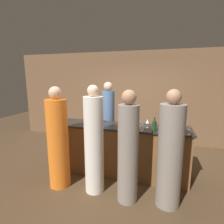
{
  "coord_description": "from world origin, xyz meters",
  "views": [
    {
      "loc": [
        0.76,
        -3.34,
        1.98
      ],
      "look_at": [
        -0.19,
        0.1,
        1.3
      ],
      "focal_mm": 28.0,
      "sensor_mm": 36.0,
      "label": 1
    }
  ],
  "objects_px": {
    "guest_2": "(94,144)",
    "wine_bottle_0": "(132,119)",
    "guest_0": "(128,151)",
    "wine_bottle_2": "(178,125)",
    "wine_bottle_1": "(154,126)",
    "ice_bucket": "(98,119)",
    "guest_3": "(58,142)",
    "guest_1": "(170,154)",
    "bartender": "(108,122)"
  },
  "relations": [
    {
      "from": "bartender",
      "to": "guest_2",
      "type": "relative_size",
      "value": 1.01
    },
    {
      "from": "guest_0",
      "to": "bartender",
      "type": "bearing_deg",
      "value": 116.92
    },
    {
      "from": "guest_0",
      "to": "wine_bottle_0",
      "type": "height_order",
      "value": "guest_0"
    },
    {
      "from": "guest_0",
      "to": "guest_1",
      "type": "bearing_deg",
      "value": 6.31
    },
    {
      "from": "wine_bottle_0",
      "to": "ice_bucket",
      "type": "xyz_separation_m",
      "value": [
        -0.74,
        -0.09,
        -0.02
      ]
    },
    {
      "from": "wine_bottle_0",
      "to": "ice_bucket",
      "type": "height_order",
      "value": "wine_bottle_0"
    },
    {
      "from": "guest_3",
      "to": "wine_bottle_2",
      "type": "bearing_deg",
      "value": 16.77
    },
    {
      "from": "guest_0",
      "to": "guest_2",
      "type": "xyz_separation_m",
      "value": [
        -0.61,
        0.09,
        0.02
      ]
    },
    {
      "from": "guest_0",
      "to": "wine_bottle_0",
      "type": "distance_m",
      "value": 1.02
    },
    {
      "from": "guest_3",
      "to": "wine_bottle_1",
      "type": "distance_m",
      "value": 1.76
    },
    {
      "from": "wine_bottle_1",
      "to": "bartender",
      "type": "bearing_deg",
      "value": 139.32
    },
    {
      "from": "bartender",
      "to": "ice_bucket",
      "type": "height_order",
      "value": "bartender"
    },
    {
      "from": "guest_1",
      "to": "wine_bottle_1",
      "type": "relative_size",
      "value": 6.98
    },
    {
      "from": "bartender",
      "to": "guest_1",
      "type": "xyz_separation_m",
      "value": [
        1.43,
        -1.48,
        -0.05
      ]
    },
    {
      "from": "guest_2",
      "to": "wine_bottle_2",
      "type": "height_order",
      "value": "guest_2"
    },
    {
      "from": "wine_bottle_2",
      "to": "ice_bucket",
      "type": "relative_size",
      "value": 1.59
    },
    {
      "from": "wine_bottle_2",
      "to": "wine_bottle_0",
      "type": "bearing_deg",
      "value": 162.62
    },
    {
      "from": "wine_bottle_1",
      "to": "wine_bottle_0",
      "type": "bearing_deg",
      "value": 137.9
    },
    {
      "from": "guest_0",
      "to": "wine_bottle_2",
      "type": "distance_m",
      "value": 1.09
    },
    {
      "from": "bartender",
      "to": "wine_bottle_0",
      "type": "bearing_deg",
      "value": 140.28
    },
    {
      "from": "guest_0",
      "to": "wine_bottle_1",
      "type": "relative_size",
      "value": 6.93
    },
    {
      "from": "guest_1",
      "to": "ice_bucket",
      "type": "height_order",
      "value": "guest_1"
    },
    {
      "from": "wine_bottle_1",
      "to": "ice_bucket",
      "type": "relative_size",
      "value": 1.59
    },
    {
      "from": "wine_bottle_1",
      "to": "ice_bucket",
      "type": "bearing_deg",
      "value": 164.95
    },
    {
      "from": "guest_2",
      "to": "ice_bucket",
      "type": "xyz_separation_m",
      "value": [
        -0.22,
        0.78,
        0.25
      ]
    },
    {
      "from": "guest_3",
      "to": "ice_bucket",
      "type": "bearing_deg",
      "value": 59.79
    },
    {
      "from": "ice_bucket",
      "to": "guest_3",
      "type": "bearing_deg",
      "value": -120.21
    },
    {
      "from": "guest_0",
      "to": "guest_1",
      "type": "height_order",
      "value": "guest_1"
    },
    {
      "from": "wine_bottle_0",
      "to": "wine_bottle_2",
      "type": "relative_size",
      "value": 1.01
    },
    {
      "from": "wine_bottle_1",
      "to": "ice_bucket",
      "type": "distance_m",
      "value": 1.24
    },
    {
      "from": "bartender",
      "to": "ice_bucket",
      "type": "relative_size",
      "value": 11.47
    },
    {
      "from": "guest_3",
      "to": "wine_bottle_0",
      "type": "distance_m",
      "value": 1.54
    },
    {
      "from": "guest_2",
      "to": "wine_bottle_0",
      "type": "bearing_deg",
      "value": 59.18
    },
    {
      "from": "guest_2",
      "to": "bartender",
      "type": "bearing_deg",
      "value": 97.02
    },
    {
      "from": "guest_1",
      "to": "wine_bottle_2",
      "type": "height_order",
      "value": "guest_1"
    },
    {
      "from": "guest_3",
      "to": "wine_bottle_1",
      "type": "height_order",
      "value": "guest_3"
    },
    {
      "from": "guest_3",
      "to": "wine_bottle_0",
      "type": "relative_size",
      "value": 6.96
    },
    {
      "from": "bartender",
      "to": "guest_2",
      "type": "height_order",
      "value": "bartender"
    },
    {
      "from": "bartender",
      "to": "wine_bottle_0",
      "type": "xyz_separation_m",
      "value": [
        0.7,
        -0.58,
        0.25
      ]
    },
    {
      "from": "guest_1",
      "to": "guest_2",
      "type": "height_order",
      "value": "guest_2"
    },
    {
      "from": "guest_0",
      "to": "ice_bucket",
      "type": "distance_m",
      "value": 1.24
    },
    {
      "from": "bartender",
      "to": "guest_2",
      "type": "xyz_separation_m",
      "value": [
        0.18,
        -1.46,
        -0.02
      ]
    },
    {
      "from": "guest_2",
      "to": "wine_bottle_1",
      "type": "relative_size",
      "value": 7.17
    },
    {
      "from": "guest_1",
      "to": "wine_bottle_1",
      "type": "distance_m",
      "value": 0.63
    },
    {
      "from": "guest_2",
      "to": "wine_bottle_2",
      "type": "bearing_deg",
      "value": 23.44
    },
    {
      "from": "bartender",
      "to": "wine_bottle_2",
      "type": "xyz_separation_m",
      "value": [
        1.57,
        -0.86,
        0.25
      ]
    },
    {
      "from": "guest_2",
      "to": "wine_bottle_2",
      "type": "xyz_separation_m",
      "value": [
        1.39,
        0.6,
        0.27
      ]
    },
    {
      "from": "guest_1",
      "to": "guest_2",
      "type": "relative_size",
      "value": 0.97
    },
    {
      "from": "wine_bottle_0",
      "to": "guest_0",
      "type": "bearing_deg",
      "value": -84.89
    },
    {
      "from": "guest_3",
      "to": "wine_bottle_0",
      "type": "xyz_separation_m",
      "value": [
        1.21,
        0.9,
        0.29
      ]
    }
  ]
}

